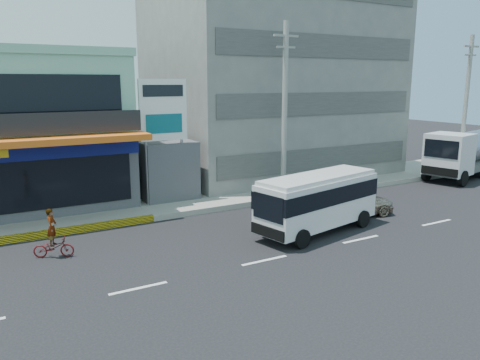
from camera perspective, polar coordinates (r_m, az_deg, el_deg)
name	(u,v)px	position (r m, az deg, el deg)	size (l,w,h in m)	color
ground	(265,261)	(18.33, 3.01, -9.78)	(120.00, 120.00, 0.00)	black
sidewalk	(250,192)	(28.52, 1.19, -1.50)	(70.00, 5.00, 0.30)	gray
shop_building	(1,134)	(28.41, -27.12, 5.02)	(12.40, 11.70, 8.00)	#45454A
concrete_building	(270,78)	(35.06, 3.71, 12.29)	(16.00, 12.00, 14.00)	gray
gap_structure	(156,167)	(28.33, -10.15, 1.53)	(3.00, 6.00, 3.50)	#45454A
satellite_dish	(161,139)	(27.13, -9.58, 5.00)	(1.50, 1.50, 0.15)	slate
billboard	(163,117)	(25.15, -9.33, 7.57)	(2.60, 0.18, 6.90)	gray
utility_pole_near	(285,111)	(26.57, 5.46, 8.38)	(1.60, 0.30, 10.00)	#999993
utility_pole_far	(466,104)	(38.07, 25.81, 8.32)	(1.60, 0.30, 10.00)	#999993
minibus	(318,198)	(21.49, 9.46, -2.20)	(6.65, 3.28, 2.66)	silver
sedan	(353,202)	(24.68, 13.58, -2.62)	(1.69, 4.21, 1.43)	gray
tanker_truck	(464,153)	(36.97, 25.68, 3.02)	(8.84, 4.40, 3.35)	silver
motorcycle_rider	(53,241)	(19.82, -21.83, -6.96)	(1.63, 1.08, 1.98)	#530B0C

